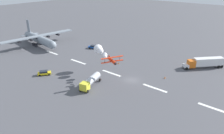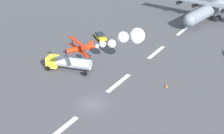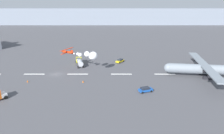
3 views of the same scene
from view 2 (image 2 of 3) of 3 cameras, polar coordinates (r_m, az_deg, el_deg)
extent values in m
plane|color=#4C4C51|center=(52.83, -3.48, -6.70)|extent=(440.00, 440.00, 0.00)
cube|color=white|center=(47.51, -9.42, -11.34)|extent=(8.00, 0.90, 0.01)
cube|color=white|center=(58.88, 1.22, -2.91)|extent=(8.00, 0.90, 0.01)
cube|color=white|center=(72.42, 8.04, 2.67)|extent=(8.00, 0.90, 0.01)
cube|color=white|center=(87.13, 12.67, 6.41)|extent=(8.00, 0.90, 0.01)
cylinder|color=gray|center=(97.65, 17.24, 9.88)|extent=(25.39, 6.83, 3.64)
sphere|color=gray|center=(86.55, 13.90, 8.26)|extent=(3.46, 3.46, 3.46)
cube|color=gray|center=(97.23, 17.37, 10.80)|extent=(7.70, 35.44, 0.40)
cylinder|color=black|center=(100.96, 12.08, 11.42)|extent=(2.52, 1.40, 1.10)
cylinder|color=black|center=(98.75, 14.83, 10.80)|extent=(2.52, 1.40, 1.10)
cylinder|color=black|center=(95.61, 19.64, 9.66)|extent=(2.52, 1.40, 1.10)
cube|color=gray|center=(107.15, 19.54, 11.11)|extent=(3.14, 9.18, 0.24)
cube|color=black|center=(98.42, 18.52, 8.34)|extent=(3.30, 1.40, 1.20)
cube|color=black|center=(100.04, 16.06, 8.96)|extent=(3.30, 1.40, 1.20)
cylinder|color=red|center=(54.94, -5.91, 3.32)|extent=(4.89, 3.14, 0.91)
cube|color=red|center=(54.92, -6.09, 3.14)|extent=(3.91, 6.65, 0.12)
cube|color=red|center=(54.42, -6.15, 4.41)|extent=(3.91, 6.65, 0.12)
cylinder|color=black|center=(52.57, -4.96, 2.88)|extent=(0.08, 0.08, 1.32)
cylinder|color=black|center=(56.80, -7.20, 4.60)|extent=(0.08, 0.08, 1.32)
cube|color=red|center=(55.66, -3.82, 4.22)|extent=(0.67, 0.41, 1.10)
cube|color=red|center=(55.82, -3.80, 3.84)|extent=(1.46, 2.05, 0.08)
cone|color=black|center=(53.92, -8.66, 2.70)|extent=(0.98, 1.01, 0.78)
sphere|color=white|center=(56.21, -2.77, 3.80)|extent=(0.70, 0.70, 0.70)
sphere|color=white|center=(57.34, -1.73, 4.16)|extent=(1.22, 1.22, 1.22)
sphere|color=white|center=(57.54, -0.03, 4.25)|extent=(1.55, 1.55, 1.55)
sphere|color=white|center=(59.21, 2.02, 5.42)|extent=(2.19, 2.19, 2.19)
sphere|color=white|center=(60.22, 4.51, 5.26)|extent=(2.38, 2.38, 2.38)
sphere|color=white|center=(60.62, 4.59, 5.69)|extent=(3.04, 3.04, 3.04)
cube|color=yellow|center=(64.68, -10.67, 1.02)|extent=(2.89, 2.75, 2.20)
cylinder|color=#B7BCC6|center=(62.73, -6.93, 0.72)|extent=(3.86, 7.30, 2.10)
cylinder|color=black|center=(64.47, -11.54, -0.24)|extent=(0.57, 1.05, 1.00)
cylinder|color=black|center=(61.39, -4.98, -1.19)|extent=(0.57, 1.05, 1.00)
cylinder|color=black|center=(66.36, -10.60, 0.65)|extent=(0.57, 1.05, 1.00)
cylinder|color=black|center=(63.37, -4.20, -0.23)|extent=(0.57, 1.05, 1.00)
cube|color=yellow|center=(79.04, -2.14, 5.48)|extent=(4.05, 4.53, 0.65)
cube|color=#1E232D|center=(79.00, -2.20, 5.93)|extent=(2.89, 3.07, 0.55)
cylinder|color=black|center=(78.09, -1.15, 4.97)|extent=(0.56, 0.64, 0.64)
cylinder|color=black|center=(80.76, -1.88, 5.70)|extent=(0.56, 0.64, 0.64)
cylinder|color=black|center=(77.55, -2.41, 4.79)|extent=(0.56, 0.64, 0.64)
cylinder|color=black|center=(80.23, -3.10, 5.53)|extent=(0.56, 0.64, 0.64)
cone|color=orange|center=(58.12, 9.87, -3.34)|extent=(0.44, 0.44, 0.75)
camera|label=1|loc=(77.48, -59.87, 15.84)|focal=33.88mm
camera|label=3|loc=(74.28, 72.31, 7.31)|focal=32.32mm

